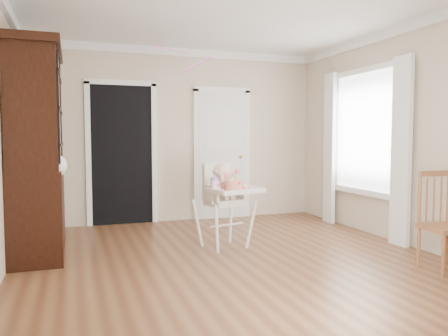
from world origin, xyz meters
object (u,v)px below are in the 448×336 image
object	(u,v)px
sippy_cup	(214,184)
china_cabinet	(37,151)
cake	(234,185)
dining_chair	(444,224)
high_chair	(224,195)

from	to	relation	value
sippy_cup	china_cabinet	world-z (taller)	china_cabinet
cake	dining_chair	distance (m)	2.20
high_chair	china_cabinet	xyz separation A→B (m)	(-2.08, 0.38, 0.53)
high_chair	cake	world-z (taller)	high_chair
sippy_cup	dining_chair	distance (m)	2.41
cake	sippy_cup	xyz separation A→B (m)	(-0.22, 0.05, 0.02)
china_cabinet	dining_chair	xyz separation A→B (m)	(3.84, -1.94, -0.71)
dining_chair	high_chair	bearing A→B (deg)	143.62
sippy_cup	china_cabinet	size ratio (longest dim) A/B	0.08
cake	high_chair	bearing A→B (deg)	98.06
china_cabinet	sippy_cup	bearing A→B (deg)	-16.67
cake	dining_chair	xyz separation A→B (m)	(1.73, -1.32, -0.31)
high_chair	china_cabinet	bearing A→B (deg)	156.21
china_cabinet	dining_chair	distance (m)	4.36
high_chair	sippy_cup	world-z (taller)	high_chair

